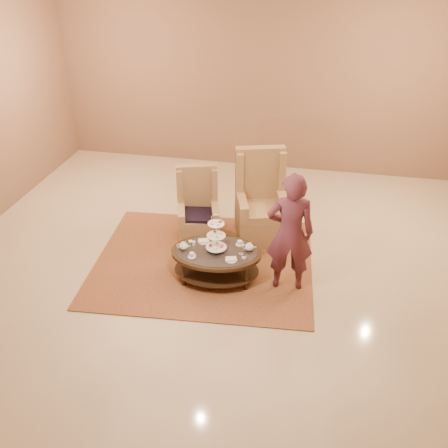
% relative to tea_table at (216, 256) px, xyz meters
% --- Properties ---
extents(ground, '(8.00, 8.00, 0.00)m').
position_rel_tea_table_xyz_m(ground, '(-0.04, 0.03, -0.38)').
color(ground, beige).
rests_on(ground, ground).
extents(ceiling, '(8.00, 8.00, 0.02)m').
position_rel_tea_table_xyz_m(ceiling, '(-0.04, 0.03, -0.38)').
color(ceiling, white).
rests_on(ceiling, ground).
extents(wall_back, '(8.00, 0.04, 3.50)m').
position_rel_tea_table_xyz_m(wall_back, '(-0.04, 4.03, 1.37)').
color(wall_back, '#936950').
rests_on(wall_back, ground).
extents(rug, '(3.36, 2.88, 0.02)m').
position_rel_tea_table_xyz_m(rug, '(-0.27, 0.35, -0.37)').
color(rug, '#A26939').
rests_on(rug, ground).
extents(tea_table, '(1.32, 0.97, 1.04)m').
position_rel_tea_table_xyz_m(tea_table, '(0.00, 0.00, 0.00)').
color(tea_table, black).
rests_on(tea_table, ground).
extents(armchair_left, '(0.79, 0.81, 1.17)m').
position_rel_tea_table_xyz_m(armchair_left, '(-0.51, 1.02, 0.02)').
color(armchair_left, '#AC8451').
rests_on(armchair_left, ground).
extents(armchair_right, '(0.95, 0.97, 1.41)m').
position_rel_tea_table_xyz_m(armchair_right, '(0.43, 1.31, 0.09)').
color(armchair_right, '#AC8451').
rests_on(armchair_right, ground).
extents(person, '(0.67, 0.48, 1.71)m').
position_rel_tea_table_xyz_m(person, '(0.98, 0.02, 0.48)').
color(person, '#51222F').
rests_on(person, ground).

